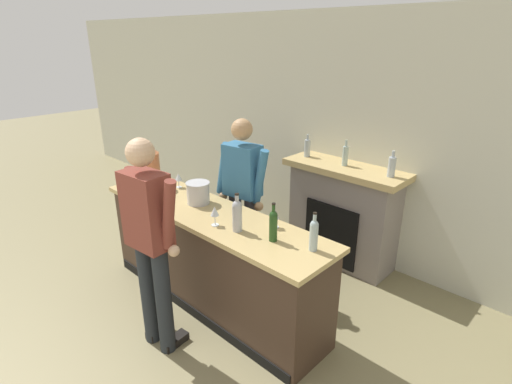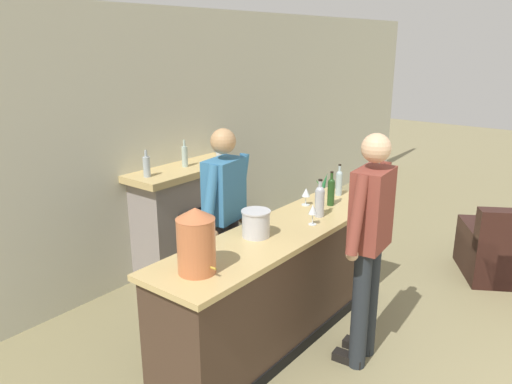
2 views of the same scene
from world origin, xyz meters
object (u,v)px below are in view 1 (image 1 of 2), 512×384
at_px(wine_glass_front_left, 215,212).
at_px(person_customer, 150,240).
at_px(person_bartender, 242,195).
at_px(wine_bottle_riesling_slim, 273,224).
at_px(fireplace_stone, 342,213).
at_px(ice_bucket_steel, 198,193).
at_px(wine_bottle_burgundy_dark, 314,234).
at_px(wine_glass_front_right, 178,177).
at_px(copper_dispenser, 148,167).
at_px(wine_bottle_merlot_tall, 237,214).
at_px(wine_glass_mid_counter, 275,215).

bearing_deg(wine_glass_front_left, person_customer, -101.74).
distance_m(person_bartender, wine_bottle_riesling_slim, 1.03).
height_order(fireplace_stone, wine_glass_front_left, fireplace_stone).
xyz_separation_m(person_customer, ice_bucket_steel, (-0.37, 0.77, 0.07)).
height_order(person_bartender, wine_bottle_burgundy_dark, person_bartender).
distance_m(person_bartender, wine_bottle_burgundy_dark, 1.27).
bearing_deg(person_customer, wine_glass_front_right, 133.70).
bearing_deg(person_customer, fireplace_stone, 81.54).
distance_m(person_bartender, wine_glass_front_left, 0.75).
distance_m(fireplace_stone, copper_dispenser, 2.21).
xyz_separation_m(person_customer, wine_bottle_merlot_tall, (0.32, 0.62, 0.11)).
relative_size(person_customer, wine_bottle_burgundy_dark, 5.84).
relative_size(person_customer, wine_glass_front_right, 11.54).
bearing_deg(wine_glass_front_right, fireplace_stone, 48.89).
bearing_deg(copper_dispenser, ice_bucket_steel, 6.31).
distance_m(fireplace_stone, wine_bottle_riesling_slim, 1.67).
xyz_separation_m(ice_bucket_steel, wine_bottle_riesling_slim, (1.02, -0.07, 0.04)).
xyz_separation_m(person_customer, copper_dispenser, (-1.09, 0.69, 0.19)).
bearing_deg(wine_bottle_burgundy_dark, wine_glass_mid_counter, 169.35).
height_order(fireplace_stone, person_customer, person_customer).
distance_m(person_customer, wine_bottle_burgundy_dark, 1.25).
xyz_separation_m(person_customer, wine_glass_front_right, (-0.85, 0.89, 0.08)).
distance_m(ice_bucket_steel, wine_bottle_merlot_tall, 0.71).
relative_size(wine_bottle_burgundy_dark, wine_bottle_riesling_slim, 0.97).
bearing_deg(person_customer, person_bartender, 100.31).
height_order(person_bartender, ice_bucket_steel, person_bartender).
distance_m(wine_bottle_burgundy_dark, wine_bottle_riesling_slim, 0.33).
relative_size(copper_dispenser, wine_glass_mid_counter, 2.74).
bearing_deg(wine_bottle_burgundy_dark, wine_glass_front_right, 176.74).
bearing_deg(wine_glass_front_left, copper_dispenser, 173.88).
distance_m(ice_bucket_steel, wine_bottle_riesling_slim, 1.02).
height_order(person_bartender, copper_dispenser, person_bartender).
height_order(wine_glass_front_right, wine_glass_mid_counter, wine_glass_mid_counter).
xyz_separation_m(person_customer, person_bartender, (-0.22, 1.22, -0.04)).
distance_m(fireplace_stone, ice_bucket_steel, 1.71).
bearing_deg(wine_glass_front_left, fireplace_stone, 82.63).
bearing_deg(person_customer, wine_bottle_merlot_tall, 62.36).
bearing_deg(person_bartender, wine_glass_front_right, -152.91).
height_order(wine_bottle_riesling_slim, wine_glass_front_right, wine_bottle_riesling_slim).
bearing_deg(wine_bottle_riesling_slim, copper_dispenser, -179.78).
xyz_separation_m(wine_bottle_burgundy_dark, wine_glass_front_right, (-1.82, 0.10, -0.02)).
height_order(fireplace_stone, wine_glass_front_right, fireplace_stone).
xyz_separation_m(copper_dispenser, ice_bucket_steel, (0.73, 0.08, -0.12)).
bearing_deg(wine_glass_front_right, wine_glass_front_left, -19.00).
height_order(copper_dispenser, wine_glass_front_left, copper_dispenser).
bearing_deg(wine_bottle_merlot_tall, wine_glass_mid_counter, 54.11).
bearing_deg(fireplace_stone, wine_bottle_merlot_tall, -90.37).
relative_size(wine_bottle_merlot_tall, wine_glass_front_left, 1.90).
bearing_deg(person_bartender, ice_bucket_steel, -108.20).
bearing_deg(wine_glass_mid_counter, ice_bucket_steel, -173.11).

